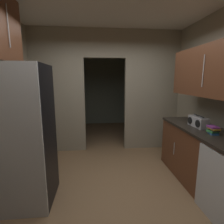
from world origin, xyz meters
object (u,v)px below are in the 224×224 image
boombox (198,122)px  book_stack (213,130)px  refrigerator (20,137)px  dishwasher (211,185)px

boombox → book_stack: bearing=-91.0°
refrigerator → book_stack: size_ratio=11.77×
refrigerator → boombox: bearing=5.4°
refrigerator → boombox: 2.65m
boombox → book_stack: (-0.01, -0.38, -0.02)m
boombox → dishwasher: bearing=-108.6°
refrigerator → boombox: size_ratio=5.06×
dishwasher → boombox: (0.27, 0.81, 0.58)m
dishwasher → book_stack: book_stack is taller
refrigerator → dishwasher: refrigerator is taller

